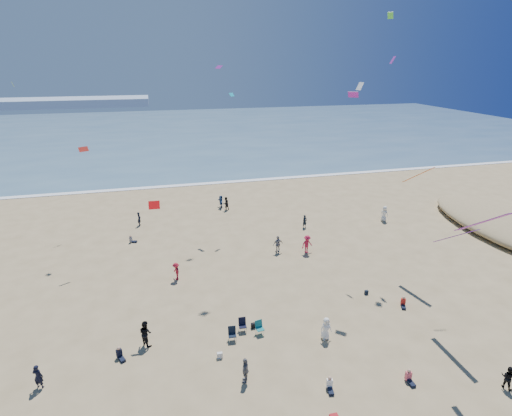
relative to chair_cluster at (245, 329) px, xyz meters
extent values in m
cube|color=#476B84|center=(-1.23, 86.95, -0.47)|extent=(220.00, 100.00, 0.06)
cube|color=white|center=(-1.23, 36.95, -0.46)|extent=(220.00, 1.20, 0.08)
cube|color=#7A8EA8|center=(-61.23, 161.95, 1.10)|extent=(110.00, 20.00, 3.20)
imported|color=white|center=(5.28, -1.68, 0.33)|extent=(0.85, 0.59, 1.65)
imported|color=navy|center=(2.67, 25.91, 0.32)|extent=(0.60, 1.55, 1.63)
imported|color=gray|center=(6.02, 11.74, 0.38)|extent=(1.09, 0.61, 1.75)
imported|color=maroon|center=(-4.12, 8.87, 0.30)|extent=(0.82, 1.14, 1.60)
imported|color=slate|center=(-0.92, -4.12, 0.33)|extent=(0.74, 1.06, 1.67)
imported|color=black|center=(-7.47, 22.30, 0.31)|extent=(0.42, 0.61, 1.62)
imported|color=black|center=(3.14, 24.88, 0.36)|extent=(1.03, 0.95, 1.72)
imported|color=#B51939|center=(8.78, 10.93, 0.43)|extent=(1.34, 0.98, 1.86)
imported|color=black|center=(13.75, -8.35, 0.24)|extent=(0.84, 0.90, 1.48)
imported|color=black|center=(10.82, 16.92, 0.27)|extent=(0.65, 0.52, 1.54)
imported|color=black|center=(-12.68, -1.62, 0.30)|extent=(0.67, 0.54, 1.60)
imported|color=black|center=(-6.64, 0.74, 0.42)|extent=(1.10, 1.13, 1.83)
imported|color=silver|center=(20.70, 16.52, 0.43)|extent=(0.98, 1.08, 1.85)
cube|color=silver|center=(-2.08, -1.78, -0.30)|extent=(0.35, 0.20, 0.40)
cube|color=black|center=(0.75, 0.68, -0.31)|extent=(0.30, 0.22, 0.38)
cube|color=black|center=(10.79, 2.65, -0.33)|extent=(0.28, 0.18, 0.34)
cube|color=#CAFD18|center=(-19.45, 28.13, 15.03)|extent=(0.33, 0.55, 0.55)
cube|color=#18C2DB|center=(3.38, 20.68, 14.08)|extent=(0.67, 0.68, 0.36)
cube|color=#941D96|center=(9.95, 6.11, 15.05)|extent=(0.74, 0.69, 0.45)
cube|color=purple|center=(15.60, 10.27, 17.52)|extent=(0.47, 0.64, 0.62)
cube|color=red|center=(-11.21, 15.55, 10.03)|extent=(0.85, 0.65, 0.41)
cube|color=#891F8D|center=(2.39, 22.45, 16.82)|extent=(0.79, 0.93, 0.32)
cube|color=green|center=(15.70, 11.55, 21.13)|extent=(0.60, 0.60, 0.52)
cube|color=white|center=(12.76, 10.39, 15.38)|extent=(0.50, 0.66, 0.65)
cube|color=red|center=(-5.37, 4.06, 8.23)|extent=(0.77, 0.45, 0.48)
cube|color=#6C2492|center=(13.95, -2.19, 6.49)|extent=(0.35, 3.14, 2.21)
cube|color=orange|center=(16.41, 5.75, 8.40)|extent=(0.35, 2.64, 1.87)
cube|color=purple|center=(11.73, -6.21, 9.31)|extent=(0.35, 3.30, 2.33)
camera|label=1|loc=(-4.93, -22.44, 17.50)|focal=28.00mm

